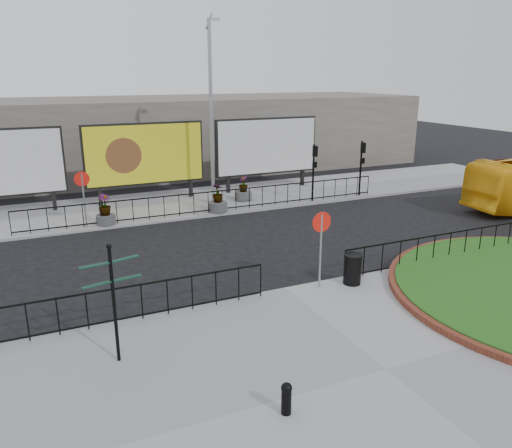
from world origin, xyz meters
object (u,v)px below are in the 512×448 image
planter_b (218,202)px  bollard (286,397)px  billboard_mid (145,154)px  fingerpost_sign (113,292)px  planter_c (243,192)px  planter_a (105,213)px  litter_bin (353,269)px  lamp_post (211,111)px

planter_b → bollard: bearing=-105.0°
billboard_mid → fingerpost_sign: bearing=-104.9°
planter_c → planter_a: bearing=-167.7°
planter_a → planter_c: size_ratio=1.06×
bollard → planter_c: (5.99, 16.43, 0.08)m
billboard_mid → planter_a: (-2.66, -3.57, -1.93)m
billboard_mid → litter_bin: 14.18m
bollard → planter_b: 15.35m
bollard → planter_a: (-1.35, 14.83, 0.16)m
fingerpost_sign → planter_a: bearing=75.8°
lamp_post → billboard_mid: bearing=146.7°
lamp_post → planter_c: (1.68, -0.00, -4.25)m
lamp_post → planter_a: size_ratio=6.61×
fingerpost_sign → planter_b: fingerpost_sign is taller
lamp_post → bollard: 17.53m
planter_a → planter_b: (5.32, 0.00, -0.05)m
litter_bin → planter_b: size_ratio=0.71×
fingerpost_sign → planter_c: (8.71, 13.09, -1.31)m
bollard → planter_b: planter_b is taller
fingerpost_sign → litter_bin: 7.87m
billboard_mid → planter_a: size_ratio=4.44×
lamp_post → fingerpost_sign: lamp_post is taller
billboard_mid → planter_b: billboard_mid is taller
fingerpost_sign → planter_c: size_ratio=2.21×
fingerpost_sign → planter_a: size_ratio=2.09×
billboard_mid → bollard: size_ratio=8.91×
planter_c → lamp_post: bearing=180.0°
bollard → planter_a: 14.89m
fingerpost_sign → litter_bin: size_ratio=2.94×
bollard → planter_a: size_ratio=0.50×
planter_b → planter_c: size_ratio=1.06×
litter_bin → planter_c: bearing=84.6°
lamp_post → planter_b: (-0.34, -1.60, -4.21)m
billboard_mid → fingerpost_sign: billboard_mid is taller
billboard_mid → litter_bin: size_ratio=6.25×
fingerpost_sign → planter_b: (6.69, 11.49, -1.26)m
litter_bin → fingerpost_sign: bearing=-168.9°
litter_bin → planter_c: (1.09, 11.60, -0.05)m
billboard_mid → planter_c: size_ratio=4.69×
planter_c → billboard_mid: bearing=157.2°
planter_a → fingerpost_sign: bearing=-96.8°
litter_bin → planter_b: bearing=95.4°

